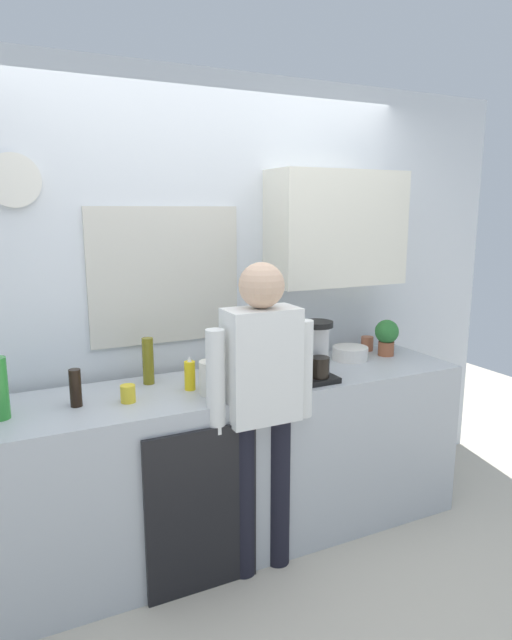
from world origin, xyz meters
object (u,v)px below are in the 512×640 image
Objects in this scene: bottle_olive_oil at (148,361)px; cup_terracotta_mug at (367,343)px; coffee_maker at (314,353)px; cup_yellow_cup at (128,394)px; potted_plant at (387,335)px; mixing_bowl at (350,353)px; dish_soap at (190,375)px; bottle_green_wine at (255,355)px; bottle_dark_sauce at (75,388)px; bottle_red_vinegar at (262,358)px; person_at_sink at (261,395)px; storage_canister at (213,378)px.

bottle_olive_oil reaches higher than cup_terracotta_mug.
coffee_maker is 3.88× the size of cup_yellow_cup.
coffee_maker reaches higher than bottle_olive_oil.
potted_plant is (0.03, -0.15, 0.09)m from cup_terracotta_mug.
dish_soap reaches higher than mixing_bowl.
bottle_olive_oil is 1.52m from potted_plant.
coffee_maker reaches higher than mixing_bowl.
bottle_green_wine reaches higher than mixing_bowl.
potted_plant is at bearing 2.81° from bottle_dark_sauce.
bottle_red_vinegar is 0.43m from dish_soap.
cup_terracotta_mug reaches higher than mixing_bowl.
coffee_maker is 1.83× the size of dish_soap.
bottle_olive_oil is (-0.83, 0.32, -0.02)m from coffee_maker.
bottle_red_vinegar is (-0.24, 0.16, -0.04)m from coffee_maker.
cup_terracotta_mug is 0.06× the size of person_at_sink.
mixing_bowl is (1.65, 0.11, -0.05)m from bottle_dark_sauce.
potted_plant reaches higher than bottle_dark_sauce.
coffee_maker reaches higher than bottle_red_vinegar.
storage_canister is (-1.26, -0.21, -0.05)m from potted_plant.
bottle_red_vinegar is 0.96× the size of potted_plant.
cup_terracotta_mug is 0.51× the size of dish_soap.
mixing_bowl is at bearing 30.58° from coffee_maker.
cup_yellow_cup is 0.50× the size of storage_canister.
bottle_red_vinegar is at bearing 5.39° from cup_yellow_cup.
person_at_sink is at bearing -152.78° from cup_terracotta_mug.
bottle_dark_sauce is (-1.23, 0.14, -0.06)m from coffee_maker.
coffee_maker reaches higher than potted_plant.
bottle_red_vinegar is 0.67m from mixing_bowl.
dish_soap is (0.56, -0.00, -0.01)m from bottle_dark_sauce.
bottle_olive_oil is at bearing 158.71° from coffee_maker.
bottle_green_wine is 0.29m from storage_canister.
storage_canister is at bearing 137.10° from person_at_sink.
storage_canister is (0.25, -0.31, -0.04)m from bottle_olive_oil.
cup_yellow_cup is (0.23, -0.05, -0.05)m from bottle_dark_sauce.
bottle_dark_sauce is at bearing -172.46° from cup_terracotta_mug.
storage_canister is at bearing -164.26° from bottle_green_wine.
person_at_sink reaches higher than cup_yellow_cup.
dish_soap is at bearing 168.76° from coffee_maker.
coffee_maker is at bearing -21.29° from bottle_olive_oil.
bottle_dark_sauce reaches higher than mixing_bowl.
coffee_maker is at bearing -161.38° from potted_plant.
bottle_green_wine is (-0.07, -0.06, 0.04)m from bottle_red_vinegar.
bottle_olive_oil is 0.83× the size of bottle_green_wine.
bottle_green_wine is at bearing 15.74° from storage_canister.
bottle_red_vinegar is 0.37m from storage_canister.
cup_terracotta_mug is (0.65, 0.39, -0.10)m from coffee_maker.
potted_plant is (0.26, -0.02, 0.09)m from mixing_bowl.
bottle_red_vinegar is at bearing 22.05° from storage_canister.
bottle_dark_sauce is at bearing 169.53° from storage_canister.
bottle_red_vinegar is 1.22× the size of bottle_dark_sauce.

